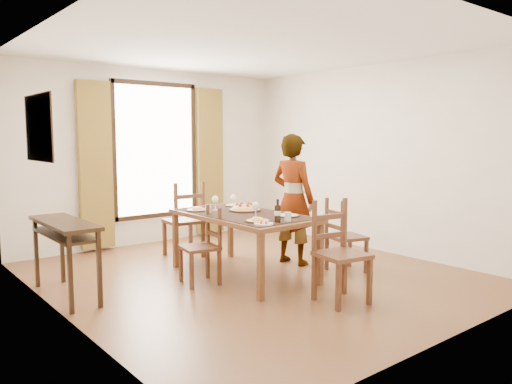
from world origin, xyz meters
TOP-DOWN VIEW (x-y plane):
  - ground at (0.00, 0.00)m, footprint 5.00×5.00m
  - room_shell at (-0.00, 0.13)m, footprint 4.60×5.10m
  - console_table at (-2.03, 0.60)m, footprint 0.38×1.20m
  - dining_table at (-0.11, 0.07)m, footprint 0.99×1.83m
  - chair_west at (-0.66, 0.12)m, footprint 0.45×0.45m
  - chair_north at (-0.17, 1.32)m, footprint 0.51×0.51m
  - chair_south at (0.07, -1.29)m, footprint 0.52×0.52m
  - chair_east at (0.96, -0.58)m, footprint 0.49×0.49m
  - man at (0.75, 0.12)m, footprint 0.77×0.63m
  - plate_sw at (-0.35, -0.50)m, footprint 0.27×0.27m
  - plate_se at (0.14, -0.44)m, footprint 0.27×0.27m
  - plate_nw at (-0.42, 0.59)m, footprint 0.27×0.27m
  - plate_ne at (0.18, 0.62)m, footprint 0.27×0.27m
  - pasta_platter at (0.02, 0.21)m, footprint 0.40×0.40m
  - caprese_plate at (-0.41, -0.67)m, footprint 0.20×0.20m
  - wine_glass_a at (-0.20, -0.28)m, footprint 0.08×0.08m
  - wine_glass_b at (0.03, 0.46)m, footprint 0.08×0.08m
  - wine_glass_c at (-0.23, 0.48)m, footprint 0.08×0.08m
  - tumbler_a at (0.17, -0.23)m, footprint 0.07×0.07m
  - tumbler_b at (-0.41, 0.37)m, footprint 0.07×0.07m
  - tumbler_c at (-0.08, -0.68)m, footprint 0.07×0.07m
  - wine_bottle at (-0.20, -0.65)m, footprint 0.07×0.07m

SIDE VIEW (x-z plane):
  - ground at x=0.00m, z-range 0.00..0.00m
  - chair_west at x=-0.66m, z-range -0.03..0.85m
  - chair_east at x=0.96m, z-range -0.03..0.88m
  - chair_south at x=0.07m, z-range -0.04..0.99m
  - chair_north at x=-0.17m, z-range -0.04..1.02m
  - console_table at x=-2.03m, z-range 0.28..1.08m
  - dining_table at x=-0.11m, z-range 0.31..1.07m
  - caprese_plate at x=-0.41m, z-range 0.76..0.80m
  - plate_sw at x=-0.35m, z-range 0.76..0.81m
  - plate_se at x=0.14m, z-range 0.76..0.81m
  - plate_nw at x=-0.42m, z-range 0.76..0.81m
  - plate_ne at x=0.18m, z-range 0.76..0.81m
  - pasta_platter at x=0.02m, z-range 0.76..0.86m
  - tumbler_a at x=0.17m, z-range 0.76..0.86m
  - tumbler_b at x=-0.41m, z-range 0.76..0.86m
  - tumbler_c at x=-0.08m, z-range 0.76..0.86m
  - wine_glass_a at x=-0.20m, z-range 0.76..0.94m
  - wine_glass_b at x=0.03m, z-range 0.76..0.94m
  - wine_glass_c at x=-0.23m, z-range 0.76..0.94m
  - man at x=0.75m, z-range 0.00..1.70m
  - wine_bottle at x=-0.20m, z-range 0.76..1.00m
  - room_shell at x=0.00m, z-range 0.17..2.91m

